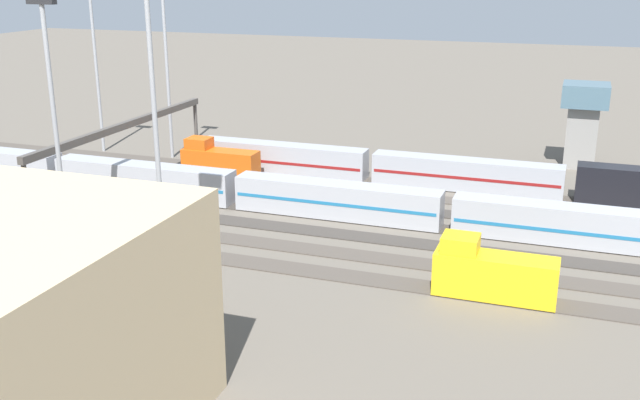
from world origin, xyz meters
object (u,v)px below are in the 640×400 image
Objects in this scene: light_mast_2 at (164,26)px; train_on_track_3 at (337,200)px; light_mast_0 at (94,42)px; light_mast_1 at (152,75)px; light_mast_3 at (51,87)px; train_on_track_0 at (448,172)px; train_on_track_1 at (219,162)px; signal_gantry at (124,132)px; control_tower at (583,118)px; train_on_track_6 at (492,273)px.

train_on_track_3 is at bearing 150.42° from light_mast_2.
train_on_track_3 is 4.84× the size of light_mast_0.
light_mast_2 is (19.77, -35.31, 0.98)m from light_mast_1.
light_mast_3 is at bearing 120.28° from light_mast_0.
train_on_track_1 is at bearing 9.84° from train_on_track_0.
control_tower is (-50.95, -31.47, -0.92)m from signal_gantry.
train_on_track_0 is at bearing -157.30° from signal_gantry.
train_on_track_1 and train_on_track_6 have the same top height.
light_mast_2 is (11.23, -7.37, 16.28)m from train_on_track_1.
light_mast_1 is at bearing 107.01° from train_on_track_1.
train_on_track_3 is 3.42× the size of signal_gantry.
train_on_track_6 is 70.02m from light_mast_0.
light_mast_3 is at bearing 84.52° from train_on_track_1.
train_on_track_1 is at bearing -95.48° from light_mast_3.
light_mast_0 is (22.81, -7.30, 13.83)m from train_on_track_1.
control_tower is at bearing -127.96° from train_on_track_3.
light_mast_0 is 0.71× the size of signal_gantry.
train_on_track_3 is 23.73m from train_on_track_6.
signal_gantry reaches higher than train_on_track_6.
train_on_track_6 is 0.40× the size of light_mast_0.
control_tower reaches higher than train_on_track_1.
light_mast_1 is at bearing 5.74° from train_on_track_6.
signal_gantry is at bearing 132.37° from light_mast_0.
signal_gantry is at bearing 22.70° from train_on_track_0.
signal_gantry reaches higher than train_on_track_0.
train_on_track_0 is 41.62m from light_mast_1.
train_on_track_0 is 22.82m from control_tower.
train_on_track_1 is 0.08× the size of train_on_track_3.
train_on_track_1 is 29.26m from train_on_track_0.
light_mast_1 reaches higher than train_on_track_0.
train_on_track_0 is at bearing 47.48° from control_tower.
train_on_track_1 is at bearing -72.99° from light_mast_1.
train_on_track_0 is 2.73× the size of light_mast_3.
train_on_track_3 is 1.80× the size of train_on_track_0.
train_on_track_1 is 0.88× the size of control_tower.
control_tower is (-55.16, -14.10, -11.70)m from light_mast_2.
light_mast_0 reaches higher than control_tower.
light_mast_1 is at bearing 54.39° from control_tower.
train_on_track_1 reaches higher than train_on_track_0.
train_on_track_3 is 4.93× the size of light_mast_3.
signal_gantry is at bearing -18.52° from train_on_track_6.
light_mast_0 reaches higher than train_on_track_3.
train_on_track_0 is at bearing -121.62° from light_mast_1.
signal_gantry is (4.40, -17.28, -8.08)m from light_mast_3.
light_mast_1 reaches higher than light_mast_3.
light_mast_1 reaches higher than control_tower.
signal_gantry is at bearing 54.92° from train_on_track_1.
light_mast_0 is 47.19m from light_mast_1.
train_on_track_6 is at bearing -176.77° from light_mast_3.
light_mast_3 reaches higher than train_on_track_1.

